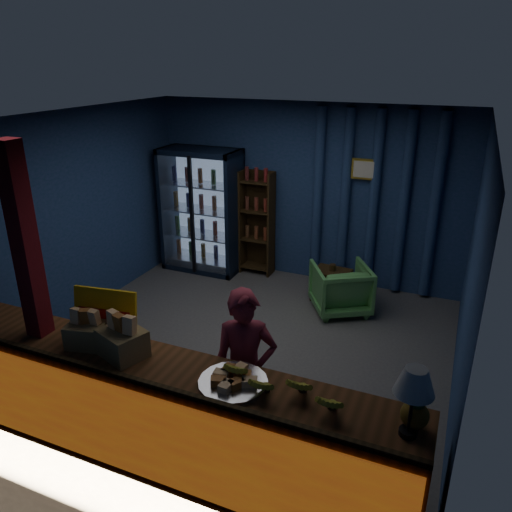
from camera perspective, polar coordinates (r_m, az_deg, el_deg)
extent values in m
plane|color=#515154|center=(5.99, -1.37, -10.07)|extent=(4.60, 4.60, 0.00)
plane|color=navy|center=(7.38, 5.70, 7.11)|extent=(4.60, 0.00, 4.60)
plane|color=navy|center=(3.72, -15.95, -9.17)|extent=(4.60, 0.00, 4.60)
plane|color=navy|center=(6.66, -19.84, 4.29)|extent=(0.00, 4.40, 4.40)
plane|color=navy|center=(4.98, 23.36, -2.05)|extent=(0.00, 4.40, 4.40)
plane|color=#472D19|center=(5.11, -1.64, 15.51)|extent=(4.60, 4.60, 0.00)
cube|color=brown|center=(4.37, -12.27, -16.68)|extent=(4.40, 0.55, 0.95)
cube|color=#C43D17|center=(4.20, -14.64, -18.82)|extent=(4.35, 0.02, 0.81)
cube|color=#392712|center=(3.92, -15.16, -13.13)|extent=(4.40, 0.04, 0.04)
cube|color=maroon|center=(4.58, -23.98, -4.21)|extent=(0.16, 0.16, 2.60)
cube|color=black|center=(7.99, -5.26, 5.67)|extent=(1.20, 0.06, 1.90)
cube|color=black|center=(8.05, -9.77, 5.57)|extent=(0.06, 0.60, 1.90)
cube|color=black|center=(7.51, -2.39, 4.68)|extent=(0.06, 0.60, 1.90)
cube|color=black|center=(7.55, -6.49, 11.78)|extent=(1.20, 0.60, 0.08)
cube|color=black|center=(8.07, -5.95, -1.05)|extent=(1.20, 0.60, 0.08)
cube|color=#99B2D8|center=(7.94, -5.44, 5.58)|extent=(1.08, 0.02, 1.74)
cube|color=white|center=(7.53, -7.24, 4.58)|extent=(1.12, 0.02, 1.78)
cube|color=black|center=(7.51, -7.32, 4.53)|extent=(0.05, 0.05, 1.80)
cube|color=silver|center=(8.02, -5.98, -0.19)|extent=(1.08, 0.48, 0.02)
cylinder|color=#AE5018|center=(8.19, -8.78, 1.12)|extent=(0.07, 0.07, 0.22)
cylinder|color=#28691A|center=(8.08, -7.42, 0.90)|extent=(0.07, 0.07, 0.22)
cylinder|color=#996317|center=(7.97, -6.02, 0.67)|extent=(0.07, 0.07, 0.22)
cylinder|color=navy|center=(7.87, -4.58, 0.44)|extent=(0.07, 0.07, 0.22)
cylinder|color=maroon|center=(7.77, -3.11, 0.20)|extent=(0.07, 0.07, 0.22)
cube|color=silver|center=(7.88, -6.10, 2.50)|extent=(1.08, 0.48, 0.02)
cylinder|color=#28691A|center=(8.06, -8.94, 3.78)|extent=(0.07, 0.07, 0.22)
cylinder|color=#996317|center=(7.94, -7.56, 3.59)|extent=(0.07, 0.07, 0.22)
cylinder|color=navy|center=(7.83, -6.13, 3.40)|extent=(0.07, 0.07, 0.22)
cylinder|color=maroon|center=(7.73, -4.67, 3.20)|extent=(0.07, 0.07, 0.22)
cylinder|color=#AE5018|center=(7.63, -3.17, 2.99)|extent=(0.07, 0.07, 0.22)
cube|color=silver|center=(7.75, -6.21, 5.29)|extent=(1.08, 0.48, 0.02)
cylinder|color=#996317|center=(7.94, -9.11, 6.52)|extent=(0.07, 0.07, 0.22)
cylinder|color=navy|center=(7.83, -7.70, 6.37)|extent=(0.07, 0.07, 0.22)
cylinder|color=maroon|center=(7.72, -6.25, 6.22)|extent=(0.07, 0.07, 0.22)
cylinder|color=#AE5018|center=(7.61, -4.77, 6.05)|extent=(0.07, 0.07, 0.22)
cylinder|color=#28691A|center=(7.51, -3.24, 5.88)|extent=(0.07, 0.07, 0.22)
cube|color=silver|center=(7.65, -6.34, 8.16)|extent=(1.08, 0.48, 0.02)
cylinder|color=navy|center=(7.85, -9.28, 9.34)|extent=(0.07, 0.07, 0.22)
cylinder|color=maroon|center=(7.73, -7.85, 9.23)|extent=(0.07, 0.07, 0.22)
cylinder|color=#AE5018|center=(7.62, -6.38, 9.11)|extent=(0.07, 0.07, 0.22)
cylinder|color=#28691A|center=(7.51, -4.86, 8.99)|extent=(0.07, 0.07, 0.22)
cylinder|color=#996317|center=(7.41, -3.30, 8.85)|extent=(0.07, 0.07, 0.22)
cube|color=#392712|center=(7.70, 0.48, 3.98)|extent=(0.50, 0.02, 1.60)
cube|color=#392712|center=(7.68, -1.52, 3.92)|extent=(0.03, 0.28, 1.60)
cube|color=#392712|center=(7.50, 1.75, 3.48)|extent=(0.03, 0.28, 1.60)
cube|color=#392712|center=(7.84, 0.09, -1.16)|extent=(0.46, 0.26, 0.02)
cube|color=#392712|center=(7.67, 0.09, 1.93)|extent=(0.46, 0.26, 0.02)
cube|color=#392712|center=(7.53, 0.10, 5.15)|extent=(0.46, 0.26, 0.02)
cube|color=#392712|center=(7.41, 0.10, 8.49)|extent=(0.46, 0.26, 0.02)
cylinder|color=navy|center=(7.27, 7.06, 6.83)|extent=(0.14, 0.14, 2.50)
cylinder|color=navy|center=(7.17, 10.14, 6.44)|extent=(0.14, 0.14, 2.50)
cylinder|color=navy|center=(7.09, 13.29, 6.03)|extent=(0.14, 0.14, 2.50)
cylinder|color=navy|center=(7.04, 16.49, 5.60)|extent=(0.14, 0.14, 2.50)
cylinder|color=navy|center=(7.01, 19.73, 5.14)|extent=(0.14, 0.14, 2.50)
cube|color=yellow|center=(6.98, 12.33, 9.67)|extent=(0.36, 0.03, 0.28)
cube|color=silver|center=(6.96, 12.29, 9.64)|extent=(0.30, 0.01, 0.22)
imported|color=maroon|center=(4.26, -1.27, -12.98)|extent=(0.63, 0.53, 1.46)
imported|color=#52A351|center=(6.67, 9.64, -3.65)|extent=(0.97, 0.97, 0.65)
cube|color=#392712|center=(6.99, 8.62, -3.31)|extent=(0.52, 0.39, 0.44)
cylinder|color=#392712|center=(6.88, 8.74, -1.30)|extent=(0.09, 0.09, 0.09)
cube|color=#E1A80B|center=(4.35, -16.83, -6.44)|extent=(0.57, 0.20, 0.45)
cube|color=#AC110B|center=(4.33, -17.00, -6.55)|extent=(0.47, 0.11, 0.11)
cube|color=#9C7C4B|center=(4.13, -14.99, -9.57)|extent=(0.42, 0.39, 0.22)
cube|color=#FF9238|center=(4.11, -15.89, -6.92)|extent=(0.11, 0.09, 0.14)
cube|color=#BE7323|center=(4.04, -15.24, -7.35)|extent=(0.11, 0.09, 0.14)
cube|color=#FF9238|center=(3.98, -14.56, -7.79)|extent=(0.11, 0.09, 0.14)
cube|color=#9C7C4B|center=(4.36, -18.66, -8.44)|extent=(0.36, 0.32, 0.20)
cube|color=#FF9238|center=(4.32, -19.84, -6.42)|extent=(0.09, 0.07, 0.13)
cube|color=#BE7323|center=(4.28, -18.93, -6.54)|extent=(0.09, 0.07, 0.13)
cube|color=#FF9238|center=(4.25, -18.00, -6.66)|extent=(0.09, 0.07, 0.13)
cylinder|color=silver|center=(3.74, -2.64, -14.24)|extent=(0.51, 0.51, 0.03)
cube|color=#FF9238|center=(3.68, -1.20, -14.09)|extent=(0.11, 0.08, 0.06)
cube|color=#BE7323|center=(3.74, -1.16, -13.40)|extent=(0.13, 0.13, 0.06)
cube|color=#FF9238|center=(3.79, -1.98, -12.91)|extent=(0.08, 0.11, 0.06)
cube|color=#BE7323|center=(3.79, -3.16, -12.89)|extent=(0.13, 0.13, 0.06)
cube|color=#FF9238|center=(3.75, -4.07, -13.35)|extent=(0.11, 0.08, 0.06)
cube|color=#BE7323|center=(3.69, -4.16, -14.03)|extent=(0.13, 0.13, 0.06)
cube|color=#FF9238|center=(3.64, -3.35, -14.55)|extent=(0.08, 0.11, 0.06)
cube|color=#BE7323|center=(3.64, -2.11, -14.57)|extent=(0.13, 0.13, 0.06)
cylinder|color=black|center=(3.46, 16.96, -18.70)|extent=(0.12, 0.12, 0.04)
cylinder|color=black|center=(3.35, 17.30, -16.43)|extent=(0.02, 0.02, 0.35)
cone|color=white|center=(3.23, 17.73, -13.45)|extent=(0.25, 0.25, 0.17)
sphere|color=#9C621C|center=(3.47, 17.68, -16.91)|extent=(0.18, 0.18, 0.18)
cone|color=#1B4E1A|center=(3.38, 17.98, -14.90)|extent=(0.10, 0.10, 0.14)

